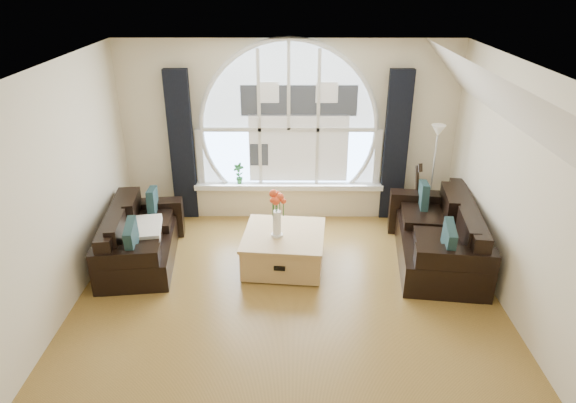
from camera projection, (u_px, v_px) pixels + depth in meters
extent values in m
cube|color=brown|center=(288.00, 320.00, 5.66)|extent=(5.00, 5.50, 0.01)
cube|color=silver|center=(287.00, 76.00, 4.53)|extent=(5.00, 5.50, 0.01)
cube|color=beige|center=(289.00, 132.00, 7.59)|extent=(5.00, 0.01, 2.70)
cube|color=beige|center=(40.00, 211.00, 5.11)|extent=(0.01, 5.50, 2.70)
cube|color=beige|center=(536.00, 213.00, 5.08)|extent=(0.01, 5.50, 2.70)
cube|color=silver|center=(526.00, 115.00, 4.66)|extent=(0.92, 5.50, 0.72)
cube|color=silver|center=(289.00, 114.00, 7.45)|extent=(2.60, 0.06, 2.15)
cube|color=white|center=(289.00, 186.00, 7.85)|extent=(2.90, 0.22, 0.08)
cube|color=white|center=(289.00, 115.00, 7.42)|extent=(2.76, 0.08, 2.15)
cube|color=silver|center=(299.00, 123.00, 7.49)|extent=(1.70, 0.02, 1.50)
cube|color=black|center=(182.00, 147.00, 7.57)|extent=(0.35, 0.12, 2.30)
cube|color=black|center=(396.00, 147.00, 7.56)|extent=(0.35, 0.12, 2.30)
cube|color=black|center=(141.00, 234.00, 6.67)|extent=(1.00, 1.71, 0.72)
cube|color=black|center=(436.00, 234.00, 6.65)|extent=(1.15, 1.96, 0.83)
cube|color=#B3874B|center=(284.00, 248.00, 6.63)|extent=(1.13, 1.13, 0.51)
cube|color=silver|center=(139.00, 229.00, 6.58)|extent=(0.63, 0.63, 0.10)
cube|color=white|center=(277.00, 208.00, 6.31)|extent=(0.24, 0.24, 0.70)
cube|color=#B2B2B2|center=(432.00, 178.00, 7.36)|extent=(0.24, 0.24, 1.60)
cube|color=brown|center=(415.00, 195.00, 7.49)|extent=(0.42, 0.34, 1.06)
imported|color=#1E6023|center=(239.00, 173.00, 7.77)|extent=(0.21, 0.18, 0.33)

